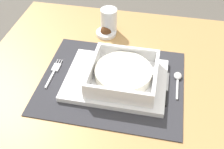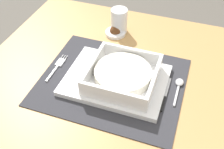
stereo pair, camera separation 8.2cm
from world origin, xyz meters
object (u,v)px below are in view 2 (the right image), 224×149
object	(u,v)px
spoon	(179,85)
butter_knife	(164,96)
porridge_bowl	(123,75)
dining_table	(113,95)
fork	(58,66)
drinking_glass	(119,22)
condiment_saucer	(115,32)

from	to	relation	value
spoon	butter_knife	bearing A→B (deg)	-122.84
butter_knife	porridge_bowl	bearing A→B (deg)	175.83
dining_table	fork	xyz separation A→B (m)	(-0.18, -0.03, 0.11)
dining_table	drinking_glass	size ratio (longest dim) A/B	9.28
butter_knife	fork	bearing A→B (deg)	176.83
drinking_glass	condiment_saucer	bearing A→B (deg)	-104.72
butter_knife	drinking_glass	world-z (taller)	drinking_glass
porridge_bowl	butter_knife	distance (m)	0.13
drinking_glass	condiment_saucer	xyz separation A→B (m)	(-0.01, -0.02, -0.03)
porridge_bowl	spoon	xyz separation A→B (m)	(0.16, 0.05, -0.03)
dining_table	drinking_glass	bearing A→B (deg)	103.40
porridge_bowl	condiment_saucer	xyz separation A→B (m)	(-0.10, 0.24, -0.03)
porridge_bowl	drinking_glass	world-z (taller)	drinking_glass
porridge_bowl	butter_knife	xyz separation A→B (m)	(0.13, -0.01, -0.03)
condiment_saucer	porridge_bowl	bearing A→B (deg)	-66.66
butter_knife	condiment_saucer	bearing A→B (deg)	132.58
porridge_bowl	condiment_saucer	distance (m)	0.27
dining_table	butter_knife	world-z (taller)	butter_knife
spoon	condiment_saucer	distance (m)	0.33
butter_knife	dining_table	bearing A→B (deg)	163.67
dining_table	butter_knife	size ratio (longest dim) A/B	6.23
fork	condiment_saucer	size ratio (longest dim) A/B	1.77
fork	butter_knife	size ratio (longest dim) A/B	0.97
fork	spoon	world-z (taller)	spoon
butter_knife	drinking_glass	bearing A→B (deg)	129.34
dining_table	condiment_saucer	bearing A→B (deg)	106.46
dining_table	spoon	world-z (taller)	spoon
dining_table	condiment_saucer	world-z (taller)	condiment_saucer
fork	drinking_glass	distance (m)	0.29
fork	condiment_saucer	bearing A→B (deg)	59.90
dining_table	spoon	distance (m)	0.24
fork	spoon	bearing A→B (deg)	2.16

